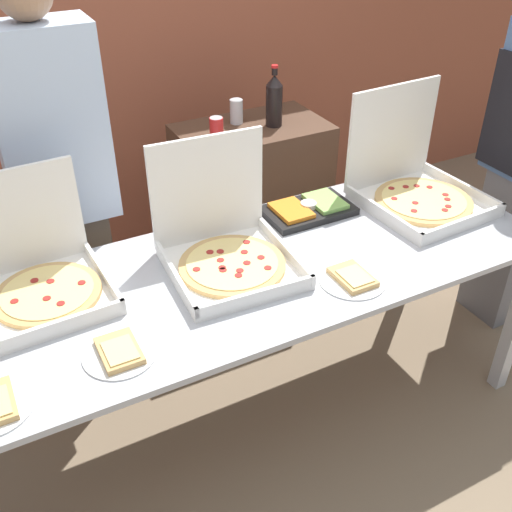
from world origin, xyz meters
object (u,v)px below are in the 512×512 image
pizza_box_near_left (226,246)px  pizza_box_far_left (42,275)px  soda_can_silver (236,111)px  soda_bottle (274,100)px  paper_plate_front_right (120,352)px  veggie_tray (308,209)px  person_guest_plaid (65,197)px  pizza_box_near_right (415,184)px  soda_can_colored (217,130)px  paper_plate_front_left (353,278)px

pizza_box_near_left → pizza_box_far_left: 0.67m
soda_can_silver → soda_bottle: bearing=-37.2°
soda_bottle → soda_can_silver: bearing=142.8°
paper_plate_front_right → veggie_tray: bearing=25.8°
paper_plate_front_right → soda_can_silver: soda_can_silver is taller
person_guest_plaid → paper_plate_front_right: bearing=86.8°
veggie_tray → pizza_box_far_left: bearing=-177.8°
pizza_box_near_right → pizza_box_near_left: bearing=-179.6°
paper_plate_front_right → soda_bottle: (1.16, 1.09, 0.27)m
pizza_box_far_left → soda_can_colored: bearing=29.4°
pizza_box_near_right → paper_plate_front_right: pizza_box_near_right is taller
pizza_box_near_left → soda_can_colored: size_ratio=4.00×
pizza_box_far_left → veggie_tray: pizza_box_far_left is taller
pizza_box_near_left → paper_plate_front_right: bearing=-146.5°
paper_plate_front_right → person_guest_plaid: (0.05, 0.85, 0.13)m
paper_plate_front_left → soda_bottle: size_ratio=0.82×
veggie_tray → soda_can_colored: size_ratio=3.09×
pizza_box_far_left → person_guest_plaid: person_guest_plaid is taller
pizza_box_far_left → pizza_box_near_right: pizza_box_near_right is taller
pizza_box_near_right → paper_plate_front_left: bearing=-150.9°
veggie_tray → person_guest_plaid: (-0.94, 0.37, 0.12)m
pizza_box_near_left → veggie_tray: pizza_box_near_left is taller
veggie_tray → soda_can_colored: 0.61m
pizza_box_near_left → veggie_tray: 0.51m
paper_plate_front_right → veggie_tray: 1.10m
pizza_box_far_left → pizza_box_near_right: 1.61m
pizza_box_near_right → soda_can_silver: size_ratio=4.24×
pizza_box_near_left → pizza_box_near_right: 0.96m
pizza_box_near_left → soda_bottle: (0.65, 0.80, 0.21)m
pizza_box_near_left → soda_bottle: bearing=54.2°
pizza_box_near_left → soda_can_colored: 0.81m
pizza_box_far_left → veggie_tray: size_ratio=1.19×
pizza_box_far_left → soda_bottle: bearing=24.3°
paper_plate_front_left → soda_bottle: soda_bottle is taller
pizza_box_near_right → soda_bottle: (-0.31, 0.74, 0.20)m
soda_bottle → soda_can_silver: (-0.15, 0.12, -0.07)m
pizza_box_far_left → soda_bottle: soda_bottle is taller
pizza_box_near_left → soda_can_colored: pizza_box_near_left is taller
paper_plate_front_left → soda_can_silver: size_ratio=2.01×
pizza_box_near_left → paper_plate_front_left: (0.36, -0.32, -0.07)m
pizza_box_far_left → soda_bottle: size_ratio=1.50×
pizza_box_near_right → pizza_box_far_left: bearing=174.2°
pizza_box_near_left → paper_plate_front_left: bearing=-37.8°
paper_plate_front_right → soda_bottle: bearing=43.4°
pizza_box_far_left → soda_can_colored: size_ratio=3.66×
veggie_tray → person_guest_plaid: person_guest_plaid is taller
veggie_tray → pizza_box_near_right: bearing=-14.4°
pizza_box_near_left → soda_can_silver: pizza_box_near_left is taller
soda_bottle → pizza_box_near_left: bearing=-129.1°
pizza_box_far_left → veggie_tray: bearing=-0.5°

